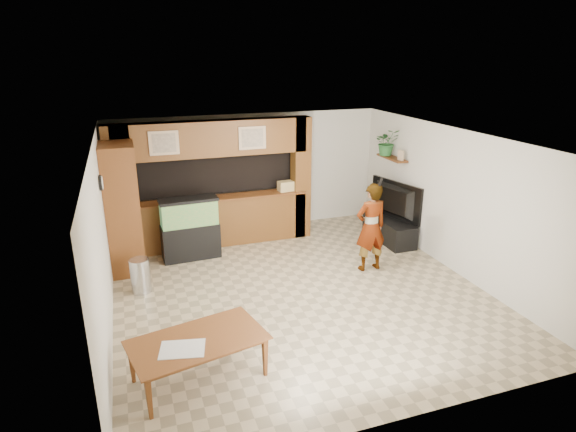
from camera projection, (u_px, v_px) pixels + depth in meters
name	position (u px, v px, depth m)	size (l,w,h in m)	color
floor	(298.00, 290.00, 8.24)	(6.50, 6.50, 0.00)	tan
ceiling	(299.00, 139.00, 7.39)	(6.50, 6.50, 0.00)	white
wall_back	(248.00, 173.00, 10.72)	(6.00, 6.00, 0.00)	beige
wall_left	(102.00, 241.00, 6.89)	(6.50, 6.50, 0.00)	beige
wall_right	(453.00, 201.00, 8.73)	(6.50, 6.50, 0.00)	beige
partition	(211.00, 183.00, 9.88)	(4.20, 0.99, 2.60)	brown
wall_clock	(101.00, 183.00, 7.60)	(0.05, 0.25, 0.25)	black
wall_shelf	(392.00, 158.00, 10.30)	(0.25, 0.90, 0.04)	brown
pantry_cabinet	(123.00, 208.00, 8.68)	(0.59, 0.97, 2.36)	brown
trash_can	(140.00, 276.00, 8.08)	(0.33, 0.33, 0.60)	#B2B2B7
aquarium	(190.00, 229.00, 9.32)	(1.11, 0.41, 1.23)	black
tv_stand	(389.00, 229.00, 10.34)	(0.53, 1.44, 0.48)	black
television	(391.00, 201.00, 10.13)	(1.39, 0.18, 0.80)	black
photo_frame	(401.00, 155.00, 9.96)	(0.03, 0.16, 0.21)	tan
potted_plant	(387.00, 142.00, 10.37)	(0.52, 0.45, 0.58)	#26602C
person	(371.00, 227.00, 8.76)	(0.61, 0.40, 1.66)	#8B684C
microphone	(381.00, 182.00, 8.35)	(0.04, 0.04, 0.17)	black
dining_table	(200.00, 360.00, 5.90)	(1.61, 0.90, 0.57)	brown
newspaper_a	(182.00, 349.00, 5.63)	(0.52, 0.38, 0.01)	silver
counter_box	(286.00, 186.00, 10.24)	(0.32, 0.21, 0.21)	tan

